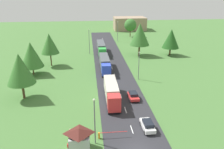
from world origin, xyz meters
TOP-DOWN VIEW (x-y plane):
  - road at (0.00, 24.50)m, footprint 10.00×140.00m
  - lane_marking_centre at (0.00, 20.88)m, footprint 0.16×119.46m
  - truck_lead at (-2.29, 16.12)m, footprint 2.56×11.94m
  - truck_second at (-2.28, 35.28)m, footprint 2.52×12.34m
  - truck_third at (-2.19, 53.28)m, footprint 2.58×13.65m
  - car_lead at (2.62, 4.98)m, footprint 1.89×4.15m
  - car_second at (2.38, 16.33)m, footprint 1.98×4.00m
  - guard_booth at (-8.54, 0.88)m, footprint 3.39×3.15m
  - barrier_gate at (-4.80, 3.38)m, footprint 4.64×0.28m
  - person_lead at (-10.14, 0.65)m, footprint 0.38×0.22m
  - person_second at (-8.67, 4.85)m, footprint 0.38×0.22m
  - person_third at (-10.08, 3.93)m, footprint 0.38×0.23m
  - lamppost_lead at (-6.23, 2.24)m, footprint 0.36×0.36m
  - lamppost_second at (5.86, 27.41)m, footprint 0.36×0.36m
  - lamppost_third at (-6.38, 53.23)m, footprint 0.36×0.36m
  - lamppost_fourth at (6.20, 72.39)m, footprint 0.36×0.36m
  - tree_oak at (-18.16, 41.17)m, footprint 5.40×5.40m
  - tree_birch at (-21.98, 33.89)m, footprint 6.14×6.14m
  - tree_maple at (13.54, 81.92)m, footprint 5.84×5.84m
  - tree_pine at (21.70, 48.68)m, footprint 5.86×5.86m
  - tree_elm at (10.82, 49.39)m, footprint 6.75×6.75m
  - tree_ash at (-20.94, 19.26)m, footprint 5.86×5.86m
  - distant_building at (16.62, 101.20)m, footprint 17.22×10.98m

SIDE VIEW (x-z plane):
  - road at x=0.00m, z-range 0.00..0.06m
  - lane_marking_centre at x=0.00m, z-range 0.06..0.07m
  - barrier_gate at x=-4.80m, z-range 0.17..1.22m
  - car_second at x=2.38m, z-range 0.09..1.55m
  - person_lead at x=-10.14m, z-range 0.03..1.67m
  - person_second at x=-8.67m, z-range 0.03..1.69m
  - car_lead at x=2.62m, z-range 0.08..1.65m
  - person_third at x=-10.08m, z-range 0.04..1.77m
  - guard_booth at x=-8.54m, z-range 0.00..3.71m
  - truck_lead at x=-2.29m, z-range 0.34..3.94m
  - truck_second at x=-2.28m, z-range 0.32..3.97m
  - truck_third at x=-2.19m, z-range 0.33..4.02m
  - distant_building at x=16.62m, z-range 0.00..6.91m
  - lamppost_second at x=5.86m, z-range 0.47..7.87m
  - lamppost_lead at x=-6.23m, z-range 0.47..8.08m
  - lamppost_fourth at x=6.20m, z-range 0.48..9.20m
  - lamppost_third at x=-6.38m, z-range 0.48..9.42m
  - tree_maple at x=13.54m, z-range 1.33..9.84m
  - tree_birch at x=-21.98m, z-range 1.13..10.15m
  - tree_pine at x=21.70m, z-range 1.31..10.41m
  - tree_ash at x=-20.94m, z-range 1.74..11.70m
  - tree_oak at x=-18.16m, z-range 1.94..11.80m
  - tree_elm at x=10.82m, z-range 1.87..13.07m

